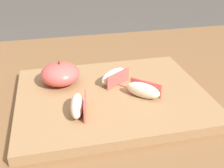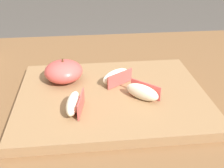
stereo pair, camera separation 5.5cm
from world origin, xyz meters
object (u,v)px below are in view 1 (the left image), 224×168
Objects in this scene: apple_wedge_back at (78,106)px; apple_wedge_front at (114,76)px; apple_half_skin_up at (60,74)px; apple_wedge_left at (143,90)px; cutting_board at (112,97)px.

apple_wedge_front is at bearing 47.18° from apple_wedge_back.
apple_half_skin_up reaches higher than apple_wedge_left.
apple_wedge_back is at bearing -168.41° from apple_wedge_left.
cutting_board is 0.07m from apple_wedge_left.
apple_half_skin_up is at bearing 147.23° from cutting_board.
apple_wedge_left is 0.13m from apple_wedge_back.
apple_half_skin_up is at bearing 168.50° from apple_wedge_front.
cutting_board is 5.64× the size of apple_wedge_left.
cutting_board is at bearing 152.48° from apple_wedge_left.
cutting_board is at bearing -108.88° from apple_wedge_front.
apple_wedge_left is (0.15, -0.09, -0.01)m from apple_half_skin_up.
cutting_board is 0.12m from apple_half_skin_up.
apple_half_skin_up is at bearing 149.07° from apple_wedge_left.
apple_wedge_left is at bearing -30.93° from apple_half_skin_up.
apple_wedge_left is at bearing -58.75° from apple_wedge_front.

